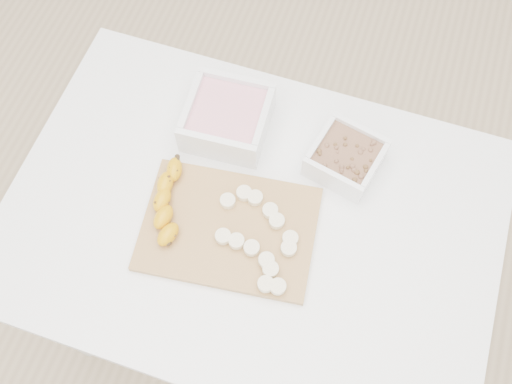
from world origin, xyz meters
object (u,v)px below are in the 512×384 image
(table, at_px, (252,234))
(cutting_board, at_px, (229,229))
(bowl_yogurt, at_px, (227,117))
(bowl_granola, at_px, (346,157))
(banana, at_px, (168,203))

(table, xyz_separation_m, cutting_board, (-0.03, -0.04, 0.10))
(bowl_yogurt, bearing_deg, bowl_granola, -1.92)
(table, relative_size, bowl_granola, 6.18)
(table, bearing_deg, bowl_granola, 50.11)
(table, distance_m, cutting_board, 0.12)
(bowl_granola, xyz_separation_m, banana, (-0.31, -0.21, -0.00))
(bowl_yogurt, distance_m, bowl_granola, 0.26)
(bowl_yogurt, bearing_deg, cutting_board, -69.94)
(cutting_board, bearing_deg, table, 50.62)
(bowl_granola, relative_size, banana, 0.87)
(banana, bearing_deg, bowl_yogurt, 72.26)
(bowl_granola, distance_m, banana, 0.38)
(bowl_granola, bearing_deg, bowl_yogurt, 178.08)
(bowl_yogurt, xyz_separation_m, cutting_board, (0.08, -0.23, -0.03))
(bowl_granola, bearing_deg, table, -129.89)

